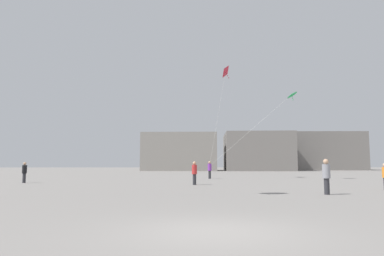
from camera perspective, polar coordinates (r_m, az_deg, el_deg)
ground_plane at (r=8.26m, az=3.55°, el=-16.40°), size 300.00×300.00×0.00m
person_in_black at (r=31.68m, az=-25.46°, el=-6.36°), size 0.36×0.36×1.67m
person_in_red at (r=25.88m, az=0.40°, el=-7.12°), size 0.37×0.37×1.71m
person_in_purple at (r=36.80m, az=2.87°, el=-6.64°), size 0.39×0.39×1.81m
person_in_grey at (r=18.97m, az=20.89°, el=-7.11°), size 0.38×0.38×1.77m
kite_crimson_delta at (r=39.02m, az=5.38°, el=8.87°), size 2.34×1.75×10.73m
kite_emerald_diamond at (r=37.06m, az=15.74°, el=5.15°), size 8.89×2.74×7.56m
building_left_hall at (r=81.95m, az=-1.96°, el=-3.91°), size 17.37×11.84×8.51m
building_centre_hall at (r=84.72m, az=10.34°, el=-3.86°), size 16.11×18.79×8.57m
building_right_hall at (r=98.42m, az=19.57°, el=-3.65°), size 20.06×17.62×9.37m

